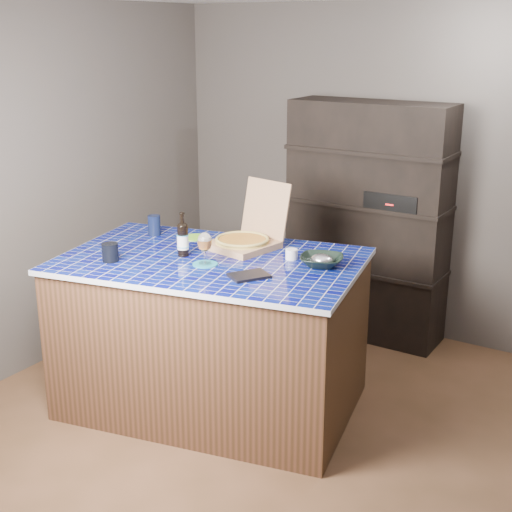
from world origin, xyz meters
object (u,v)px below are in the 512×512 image
Objects in this scene: mead_bottle at (183,239)px; dvd_case at (249,276)px; pizza_box at (245,239)px; wine_glass at (205,243)px; kitchen_island at (212,333)px; bowl at (322,261)px.

dvd_case is at bearing -12.03° from mead_bottle.
wine_glass is (-0.01, -0.41, 0.08)m from pizza_box.
kitchen_island is at bearing 13.98° from mead_bottle.
wine_glass is 0.90× the size of dvd_case.
dvd_case is at bearing -7.89° from wine_glass.
pizza_box is (0.05, 0.30, 0.54)m from kitchen_island.
wine_glass is 0.36m from dvd_case.
wine_glass is (0.04, -0.11, 0.62)m from kitchen_island.
kitchen_island is 0.64m from wine_glass.
wine_glass is 0.76× the size of bowl.
pizza_box reaches higher than dvd_case.
wine_glass is at bearing -80.89° from pizza_box.
wine_glass is at bearing -149.75° from bowl.
bowl is at bearing 8.07° from kitchen_island.
pizza_box is at bearing 67.80° from kitchen_island.
pizza_box reaches higher than bowl.
mead_bottle is 1.43× the size of wine_glass.
dvd_case is (0.38, -0.16, 0.50)m from kitchen_island.
kitchen_island is 0.62m from mead_bottle.
pizza_box is 0.56m from dvd_case.
kitchen_island is 10.40× the size of wine_glass.
pizza_box is at bearing 88.43° from wine_glass.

